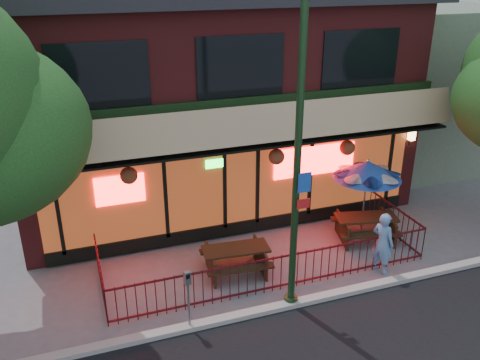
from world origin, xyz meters
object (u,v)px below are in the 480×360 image
(picnic_table_right, at_px, (365,224))
(parking_meter_near, at_px, (188,291))
(pedestrian, at_px, (383,243))
(picnic_table_left, at_px, (236,256))
(street_light, at_px, (296,183))
(patio_umbrella, at_px, (367,170))

(picnic_table_right, relative_size, parking_meter_near, 1.36)
(pedestrian, xyz_separation_m, parking_meter_near, (-5.30, -0.58, 0.16))
(picnic_table_left, relative_size, picnic_table_right, 0.91)
(parking_meter_near, bearing_deg, street_light, 1.77)
(picnic_table_left, distance_m, picnic_table_right, 4.14)
(picnic_table_left, height_order, picnic_table_right, picnic_table_right)
(picnic_table_right, bearing_deg, parking_meter_near, -159.64)
(parking_meter_near, bearing_deg, picnic_table_right, 20.36)
(street_light, relative_size, picnic_table_left, 3.82)
(parking_meter_near, bearing_deg, picnic_table_left, 46.35)
(picnic_table_right, distance_m, parking_meter_near, 6.23)
(patio_umbrella, distance_m, pedestrian, 2.56)
(patio_umbrella, height_order, pedestrian, patio_umbrella)
(pedestrian, height_order, parking_meter_near, pedestrian)
(picnic_table_right, height_order, parking_meter_near, parking_meter_near)
(patio_umbrella, height_order, parking_meter_near, patio_umbrella)
(street_light, distance_m, parking_meter_near, 3.29)
(patio_umbrella, bearing_deg, picnic_table_right, -114.93)
(street_light, height_order, picnic_table_right, street_light)
(patio_umbrella, relative_size, pedestrian, 1.35)
(street_light, relative_size, pedestrian, 4.13)
(street_light, distance_m, picnic_table_right, 4.74)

